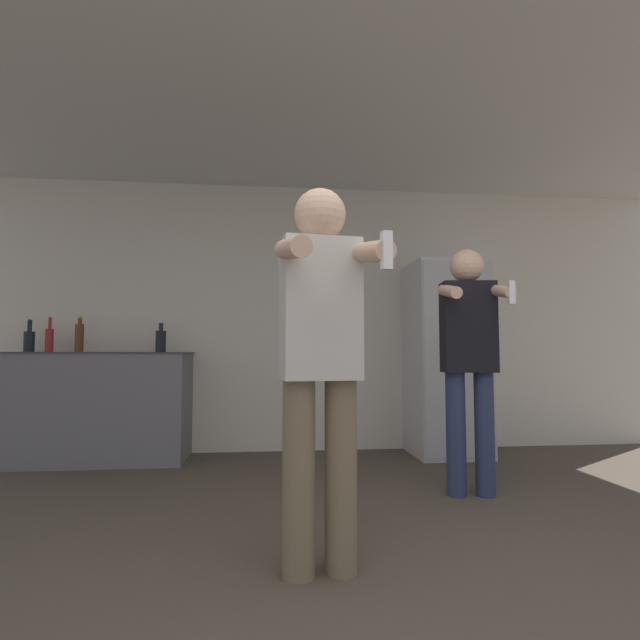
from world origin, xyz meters
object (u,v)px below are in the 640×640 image
Objects in this scene: bottle_short_whiskey at (79,337)px; person_man_side at (469,350)px; person_woman_foreground at (321,351)px; refrigerator at (446,358)px; bottle_green_wine at (161,340)px; bottle_clear_vodka at (29,340)px; bottle_dark_rum at (49,339)px.

person_man_side is (2.95, -1.39, -0.13)m from bottle_short_whiskey.
person_woman_foreground reaches higher than bottle_short_whiskey.
person_man_side is at bearing -103.92° from refrigerator.
person_man_side is at bearing -31.56° from bottle_green_wine.
person_woman_foreground is (2.27, -2.44, -0.11)m from bottle_clear_vodka.
bottle_dark_rum is at bearing 180.00° from bottle_short_whiskey.
bottle_green_wine is 0.94× the size of bottle_dark_rum.
bottle_green_wine is (0.69, -0.00, -0.03)m from bottle_short_whiskey.
refrigerator is 3.28m from bottle_short_whiskey.
refrigerator is 3.69m from bottle_clear_vodka.
bottle_short_whiskey is at bearing 180.00° from bottle_green_wine.
person_woman_foreground is at bearing -136.10° from person_man_side.
refrigerator is 2.75m from person_woman_foreground.
refrigerator is 1.34m from person_man_side.
bottle_dark_rum is (0.17, 0.00, 0.01)m from bottle_clear_vodka.
bottle_short_whiskey is 1.05× the size of bottle_dark_rum.
bottle_dark_rum is at bearing 130.71° from person_woman_foreground.
person_woman_foreground is 1.01× the size of person_man_side.
bottle_clear_vodka is (-3.68, 0.08, 0.16)m from refrigerator.
bottle_dark_rum is at bearing 156.55° from person_man_side.
person_woman_foreground is (2.10, -2.44, -0.12)m from bottle_dark_rum.
bottle_short_whiskey reaches higher than bottle_green_wine.
bottle_clear_vodka is 0.93× the size of bottle_dark_rum.
person_woman_foreground is at bearing -47.13° from bottle_clear_vodka.
bottle_green_wine is 2.71m from person_woman_foreground.
person_man_side is at bearing 43.90° from person_woman_foreground.
refrigerator reaches higher than bottle_dark_rum.
person_woman_foreground is at bearing -49.29° from bottle_dark_rum.
bottle_clear_vodka is at bearing 180.00° from bottle_dark_rum.
refrigerator is at bearing -1.36° from bottle_dark_rum.
bottle_clear_vodka is (-1.10, 0.00, -0.00)m from bottle_green_wine.
refrigerator is 3.52m from bottle_dark_rum.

